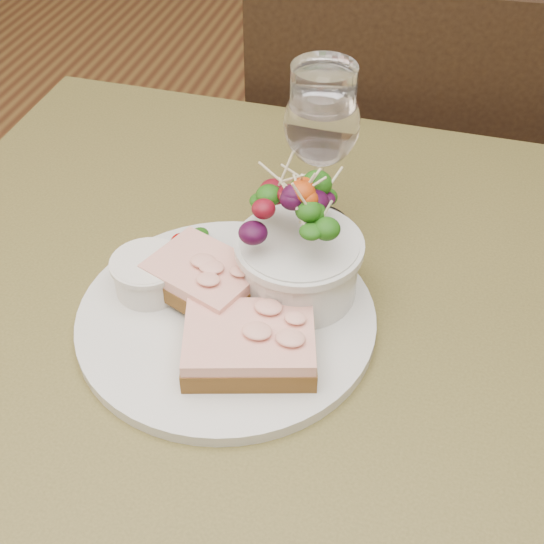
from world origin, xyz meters
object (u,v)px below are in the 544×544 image
(ramekin, at_px, (149,273))
(wine_glass, at_px, (322,128))
(dinner_plate, at_px, (226,318))
(salad_bowl, at_px, (299,243))
(sandwich_back, at_px, (205,278))
(chair_far, at_px, (377,264))
(cafe_table, at_px, (253,392))
(sandwich_front, at_px, (249,344))

(ramekin, xyz_separation_m, wine_glass, (0.13, 0.15, 0.09))
(dinner_plate, xyz_separation_m, salad_bowl, (0.06, 0.05, 0.07))
(sandwich_back, height_order, wine_glass, wine_glass)
(chair_far, height_order, salad_bowl, chair_far)
(cafe_table, height_order, wine_glass, wine_glass)
(chair_far, xyz_separation_m, salad_bowl, (-0.02, -0.60, 0.53))
(cafe_table, bearing_deg, chair_far, 85.45)
(sandwich_front, bearing_deg, dinner_plate, 113.55)
(ramekin, relative_size, wine_glass, 0.38)
(cafe_table, bearing_deg, ramekin, 175.54)
(cafe_table, relative_size, ramekin, 12.14)
(cafe_table, relative_size, dinner_plate, 2.84)
(salad_bowl, bearing_deg, chair_far, 88.37)
(chair_far, relative_size, dinner_plate, 3.20)
(sandwich_back, bearing_deg, dinner_plate, -14.33)
(cafe_table, bearing_deg, sandwich_back, 164.03)
(sandwich_front, height_order, ramekin, ramekin)
(dinner_plate, distance_m, wine_glass, 0.21)
(ramekin, height_order, wine_glass, wine_glass)
(chair_far, bearing_deg, sandwich_back, 76.06)
(chair_far, bearing_deg, salad_bowl, 83.51)
(ramekin, bearing_deg, sandwich_back, 6.27)
(wine_glass, bearing_deg, chair_far, 86.98)
(sandwich_front, relative_size, salad_bowl, 1.06)
(ramekin, bearing_deg, salad_bowl, 15.01)
(chair_far, bearing_deg, ramekin, 71.40)
(cafe_table, distance_m, wine_glass, 0.28)
(ramekin, bearing_deg, chair_far, 76.26)
(wine_glass, bearing_deg, dinner_plate, -106.06)
(sandwich_front, distance_m, ramekin, 0.13)
(chair_far, relative_size, salad_bowl, 7.09)
(chair_far, height_order, sandwich_front, chair_far)
(cafe_table, distance_m, chair_far, 0.74)
(cafe_table, xyz_separation_m, ramekin, (-0.10, 0.01, 0.13))
(dinner_plate, bearing_deg, sandwich_back, 144.55)
(salad_bowl, relative_size, wine_glass, 0.73)
(salad_bowl, bearing_deg, dinner_plate, -138.38)
(chair_far, xyz_separation_m, ramekin, (-0.16, -0.63, 0.49))
(dinner_plate, relative_size, salad_bowl, 2.21)
(dinner_plate, bearing_deg, salad_bowl, 41.62)
(dinner_plate, relative_size, sandwich_front, 2.10)
(cafe_table, height_order, chair_far, chair_far)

